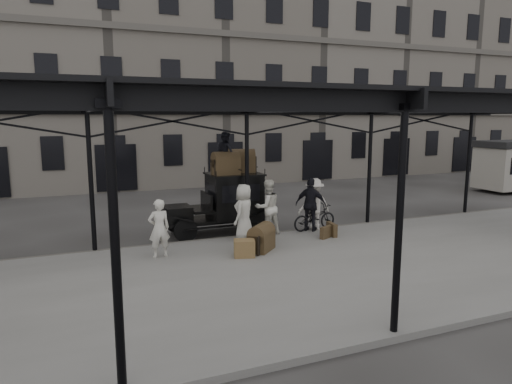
# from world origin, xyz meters

# --- Properties ---
(ground) EXTENTS (120.00, 120.00, 0.00)m
(ground) POSITION_xyz_m (0.00, 0.00, 0.00)
(ground) COLOR #383533
(ground) RESTS_ON ground
(platform) EXTENTS (28.00, 8.00, 0.15)m
(platform) POSITION_xyz_m (0.00, -2.00, 0.07)
(platform) COLOR slate
(platform) RESTS_ON ground
(canopy) EXTENTS (22.50, 9.00, 4.74)m
(canopy) POSITION_xyz_m (0.00, -1.72, 4.60)
(canopy) COLOR black
(canopy) RESTS_ON ground
(building_frontage) EXTENTS (64.00, 8.00, 14.00)m
(building_frontage) POSITION_xyz_m (0.00, 18.00, 7.00)
(building_frontage) COLOR slate
(building_frontage) RESTS_ON ground
(taxi) EXTENTS (3.65, 1.55, 2.18)m
(taxi) POSITION_xyz_m (-0.40, 3.07, 1.20)
(taxi) COLOR black
(taxi) RESTS_ON ground
(porter_left) EXTENTS (0.66, 0.46, 1.72)m
(porter_left) POSITION_xyz_m (-3.28, 0.55, 1.01)
(porter_left) COLOR silver
(porter_left) RESTS_ON platform
(porter_midleft) EXTENTS (0.99, 0.80, 1.92)m
(porter_midleft) POSITION_xyz_m (0.68, 1.80, 1.11)
(porter_midleft) COLOR silver
(porter_midleft) RESTS_ON platform
(porter_centre) EXTENTS (1.08, 1.07, 1.88)m
(porter_centre) POSITION_xyz_m (-0.36, 1.35, 1.09)
(porter_centre) COLOR beige
(porter_centre) RESTS_ON platform
(porter_official) EXTENTS (1.13, 1.11, 1.91)m
(porter_official) POSITION_xyz_m (2.30, 1.65, 1.11)
(porter_official) COLOR black
(porter_official) RESTS_ON platform
(porter_right) EXTENTS (1.23, 0.74, 1.87)m
(porter_right) POSITION_xyz_m (2.52, 1.80, 1.08)
(porter_right) COLOR silver
(porter_right) RESTS_ON platform
(bicycle) EXTENTS (1.82, 0.81, 0.92)m
(bicycle) POSITION_xyz_m (2.50, 1.72, 0.61)
(bicycle) COLOR black
(bicycle) RESTS_ON platform
(porter_roof) EXTENTS (0.71, 0.83, 1.49)m
(porter_roof) POSITION_xyz_m (-0.43, 2.97, 2.93)
(porter_roof) COLOR black
(porter_roof) RESTS_ON taxi
(steamer_trunk_roof_near) EXTENTS (0.95, 0.61, 0.68)m
(steamer_trunk_roof_near) POSITION_xyz_m (-0.48, 2.82, 2.52)
(steamer_trunk_roof_near) COLOR #4F3B24
(steamer_trunk_roof_near) RESTS_ON taxi
(steamer_trunk_roof_far) EXTENTS (1.07, 0.78, 0.71)m
(steamer_trunk_roof_far) POSITION_xyz_m (0.27, 3.27, 2.54)
(steamer_trunk_roof_far) COLOR #4F3B24
(steamer_trunk_roof_far) RESTS_ON taxi
(steamer_trunk_platform) EXTENTS (1.07, 1.07, 0.69)m
(steamer_trunk_platform) POSITION_xyz_m (-0.28, 0.07, 0.49)
(steamer_trunk_platform) COLOR #4F3B24
(steamer_trunk_platform) RESTS_ON platform
(wicker_hamper) EXTENTS (0.70, 0.60, 0.50)m
(wicker_hamper) POSITION_xyz_m (-0.98, -0.33, 0.40)
(wicker_hamper) COLOR brown
(wicker_hamper) RESTS_ON platform
(suitcase_upright) EXTENTS (0.21, 0.61, 0.45)m
(suitcase_upright) POSITION_xyz_m (2.64, 0.76, 0.38)
(suitcase_upright) COLOR #4F3B24
(suitcase_upright) RESTS_ON platform
(suitcase_flat) EXTENTS (0.60, 0.40, 0.40)m
(suitcase_flat) POSITION_xyz_m (2.32, 0.58, 0.35)
(suitcase_flat) COLOR #4F3B24
(suitcase_flat) RESTS_ON platform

